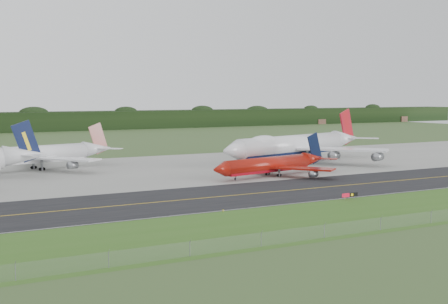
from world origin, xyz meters
TOP-DOWN VIEW (x-y plane):
  - ground at (0.00, 0.00)m, footprint 600.00×600.00m
  - grass_verge at (0.00, -35.00)m, footprint 400.00×30.00m
  - taxiway at (0.00, -4.00)m, footprint 400.00×32.00m
  - apron at (0.00, 51.00)m, footprint 400.00×78.00m
  - taxiway_centreline at (0.00, -4.00)m, footprint 400.00×0.40m
  - taxiway_edge_line at (0.00, -19.50)m, footprint 400.00×0.25m
  - horizon_treeline at (0.00, 273.76)m, footprint 700.00×25.00m
  - jet_ba_747 at (30.23, 44.81)m, footprint 69.66×56.39m
  - jet_red_737 at (5.11, 20.50)m, footprint 43.08×34.58m
  - jet_star_tail at (-50.54, 67.38)m, footprint 52.11×42.83m
  - taxiway_sign at (-2.21, -21.34)m, footprint 4.39×0.29m
  - edge_marker_left at (-33.53, -20.50)m, footprint 0.16×0.16m
  - edge_marker_center at (-2.84, -20.50)m, footprint 0.16×0.16m

SIDE VIEW (x-z plane):
  - ground at x=0.00m, z-range 0.00..0.00m
  - grass_verge at x=0.00m, z-range 0.00..0.01m
  - apron at x=0.00m, z-range 0.00..0.01m
  - taxiway at x=0.00m, z-range 0.00..0.02m
  - taxiway_centreline at x=0.00m, z-range 0.03..0.03m
  - taxiway_edge_line at x=0.00m, z-range 0.03..0.03m
  - edge_marker_left at x=-33.53m, z-range 0.00..0.50m
  - edge_marker_center at x=-2.84m, z-range 0.00..0.50m
  - taxiway_sign at x=-2.21m, z-range 0.30..1.76m
  - jet_red_737 at x=5.11m, z-range -2.61..9.08m
  - jet_star_tail at x=-50.54m, z-range -2.31..11.54m
  - horizon_treeline at x=0.00m, z-range -0.53..11.47m
  - jet_ba_747 at x=30.23m, z-range -2.85..15.00m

